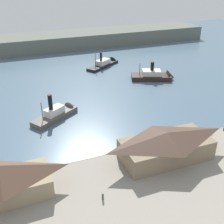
% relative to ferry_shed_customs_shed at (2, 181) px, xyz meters
% --- Properties ---
extents(ground_plane, '(320.00, 320.00, 0.00)m').
position_rel_ferry_shed_customs_shed_xyz_m(ground_plane, '(39.23, 9.49, -5.14)').
color(ground_plane, slate).
extents(quay_promenade, '(110.00, 36.00, 1.20)m').
position_rel_ferry_shed_customs_shed_xyz_m(quay_promenade, '(39.23, -12.51, -4.54)').
color(quay_promenade, gray).
rests_on(quay_promenade, ground).
extents(seawall_edge, '(110.00, 0.80, 1.00)m').
position_rel_ferry_shed_customs_shed_xyz_m(seawall_edge, '(39.23, 5.89, -4.64)').
color(seawall_edge, slate).
rests_on(seawall_edge, ground).
extents(ferry_shed_customs_shed, '(18.96, 9.07, 7.75)m').
position_rel_ferry_shed_customs_shed_xyz_m(ferry_shed_customs_shed, '(0.00, 0.00, 0.00)').
color(ferry_shed_customs_shed, '#998466').
rests_on(ferry_shed_customs_shed, quay_promenade).
extents(ferry_shed_east_terminal, '(21.96, 10.43, 7.09)m').
position_rel_ferry_shed_customs_shed_xyz_m(ferry_shed_east_terminal, '(36.90, -0.46, -0.34)').
color(ferry_shed_east_terminal, '#847056').
rests_on(ferry_shed_east_terminal, quay_promenade).
extents(pedestrian_at_waters_edge, '(0.40, 0.40, 1.61)m').
position_rel_ferry_shed_customs_shed_xyz_m(pedestrian_at_waters_edge, '(18.07, -8.00, -3.20)').
color(pedestrian_at_waters_edge, '#3D4C42').
rests_on(pedestrian_at_waters_edge, quay_promenade).
extents(mooring_post_west, '(0.44, 0.44, 0.90)m').
position_rel_ferry_shed_customs_shed_xyz_m(mooring_post_west, '(59.13, 4.42, -3.49)').
color(mooring_post_west, black).
rests_on(mooring_post_west, quay_promenade).
extents(mooring_post_east, '(0.44, 0.44, 0.90)m').
position_rel_ferry_shed_customs_shed_xyz_m(mooring_post_east, '(54.38, 4.35, -3.49)').
color(mooring_post_east, black).
rests_on(mooring_post_east, quay_promenade).
extents(ferry_moored_west, '(19.18, 12.79, 9.61)m').
position_rel_ferry_shed_customs_shed_xyz_m(ferry_moored_west, '(63.23, 50.56, -3.66)').
color(ferry_moored_west, black).
rests_on(ferry_moored_west, ground).
extents(ferry_outer_harbor, '(20.09, 15.69, 9.76)m').
position_rel_ferry_shed_customs_shed_xyz_m(ferry_outer_harbor, '(50.00, 76.56, -4.00)').
color(ferry_outer_harbor, black).
rests_on(ferry_outer_harbor, ground).
extents(ferry_departing_north, '(17.08, 13.51, 10.02)m').
position_rel_ferry_shed_customs_shed_xyz_m(ferry_departing_north, '(17.57, 32.24, -3.76)').
color(ferry_departing_north, '#514C47').
rests_on(ferry_departing_north, ground).
extents(far_headland, '(180.00, 24.00, 8.00)m').
position_rel_ferry_shed_customs_shed_xyz_m(far_headland, '(39.23, 119.49, -1.14)').
color(far_headland, '#60665B').
rests_on(far_headland, ground).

